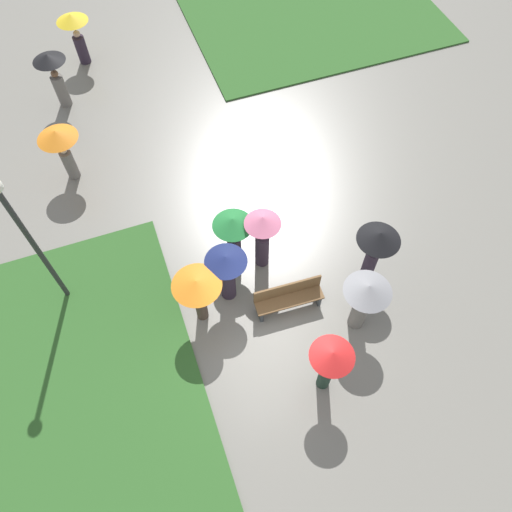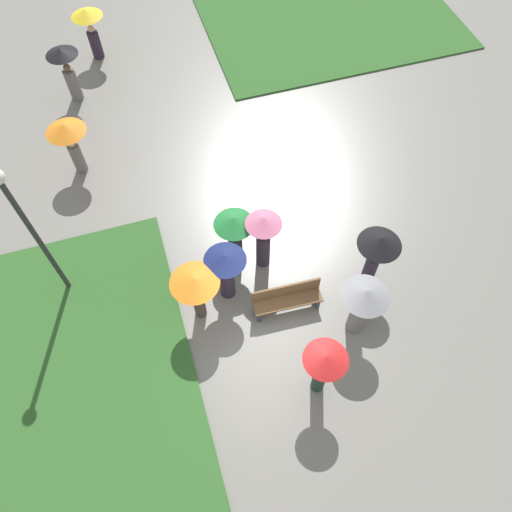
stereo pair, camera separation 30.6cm
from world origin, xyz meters
name	(u,v)px [view 1 (the left image)]	position (x,y,z in m)	size (l,w,h in m)	color
ground_plane	(276,345)	(0.00, 0.00, 0.00)	(90.00, 90.00, 0.00)	slate
lawn_patch_near	(52,426)	(-5.33, -0.10, 0.03)	(6.83, 9.38, 0.06)	#2D5B26
lawn_patch_far	(317,19)	(6.25, 11.74, 0.03)	(9.39, 6.34, 0.06)	#2D5B26
park_bench	(288,297)	(0.67, 0.90, 0.47)	(1.73, 0.51, 0.90)	brown
lamp_post	(25,231)	(-4.50, 3.10, 2.85)	(0.32, 0.32, 4.43)	#2D2D30
crowd_person_green	(233,232)	(-0.13, 2.65, 1.28)	(1.01, 1.01, 1.81)	#2D2333
crowd_person_black	(376,245)	(2.90, 0.99, 1.47)	(1.04, 1.04, 1.99)	#2D2333
crowd_person_grey	(365,298)	(2.07, -0.12, 1.32)	(1.10, 1.10, 1.88)	slate
crowd_person_orange	(198,289)	(-1.42, 1.36, 1.37)	(1.15, 1.15, 1.76)	#47382D
crowd_person_navy	(227,270)	(-0.61, 1.72, 1.17)	(1.01, 1.01, 1.78)	#2D2333
crowd_person_pink	(262,233)	(0.52, 2.34, 1.31)	(0.90, 0.90, 1.97)	#2D2333
crowd_person_red	(330,363)	(0.68, -1.24, 1.36)	(0.95, 0.95, 1.93)	#1E3328
lone_walker_far_path	(75,29)	(-2.46, 12.27, 1.25)	(1.05, 1.05, 1.80)	#2D2333
lone_walker_mid_plaza	(54,72)	(-3.44, 10.30, 1.25)	(1.00, 1.00, 1.88)	slate
lone_walker_near_lawn	(60,143)	(-3.68, 7.07, 1.36)	(1.12, 1.12, 1.80)	slate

